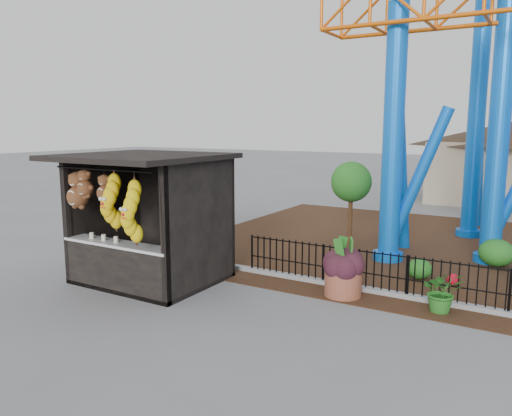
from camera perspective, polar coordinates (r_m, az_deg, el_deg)
The scene contains 7 objects.
ground at distance 10.13m, azimuth -3.54°, elevation -12.54°, with size 120.00×120.00×0.00m, color slate.
mulch_bed at distance 16.24m, azimuth 25.34°, elevation -4.96°, with size 18.00×12.00×0.02m, color #331E11.
curb at distance 11.44m, azimuth 22.79°, elevation -10.34°, with size 18.00×0.18×0.12m, color gray.
prize_booth at distance 12.23m, azimuth -12.91°, elevation -1.48°, with size 3.50×3.40×3.12m.
terracotta_planter at distance 11.44m, azimuth 9.91°, elevation -8.41°, with size 0.82×0.82×0.62m, color brown.
planter_foliage at distance 11.27m, azimuth 10.00°, elevation -5.37°, with size 0.70×0.70×0.64m, color #30131D.
potted_plant at distance 10.99m, azimuth 20.52°, elevation -8.92°, with size 0.79×0.69×0.88m, color #255719.
Camera 1 is at (5.33, -7.74, 3.78)m, focal length 35.00 mm.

